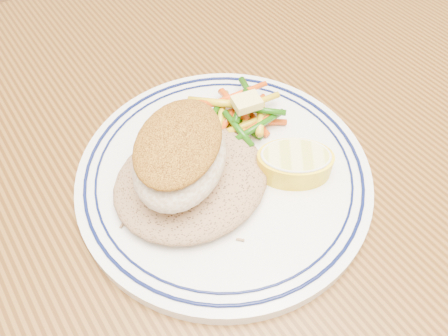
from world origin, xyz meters
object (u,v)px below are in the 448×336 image
Objects in this scene: rice_pilaf at (191,178)px; vegetable_pile at (240,117)px; dining_table at (226,251)px; lemon_wedge at (295,163)px; plate at (224,175)px; fish_fillet at (180,155)px.

vegetable_pile is (0.08, 0.04, 0.00)m from rice_pilaf.
vegetable_pile reaches higher than dining_table.
lemon_wedge is (0.07, -0.01, 0.13)m from dining_table.
plate is at bearing 59.43° from dining_table.
vegetable_pile is (0.09, 0.03, -0.03)m from fish_fillet.
plate is 3.11× the size of lemon_wedge.
fish_fillet is 0.10m from vegetable_pile.
plate is 2.15× the size of fish_fillet.
dining_table is 0.13m from rice_pilaf.
plate is (0.01, 0.02, 0.11)m from dining_table.
vegetable_pile reaches higher than rice_pilaf.
fish_fillet is at bearing -159.52° from vegetable_pile.
rice_pilaf is at bearing 128.81° from dining_table.
fish_fillet is at bearing 149.91° from rice_pilaf.
plate is 0.07m from fish_fillet.
rice_pilaf is 0.09m from vegetable_pile.
vegetable_pile is at bearing 20.48° from fish_fillet.
dining_table is 10.45× the size of rice_pilaf.
rice_pilaf is 0.03m from fish_fillet.
plate is at bearing -140.22° from vegetable_pile.
lemon_wedge is at bearing -25.44° from fish_fillet.
dining_table is at bearing -47.34° from fish_fillet.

